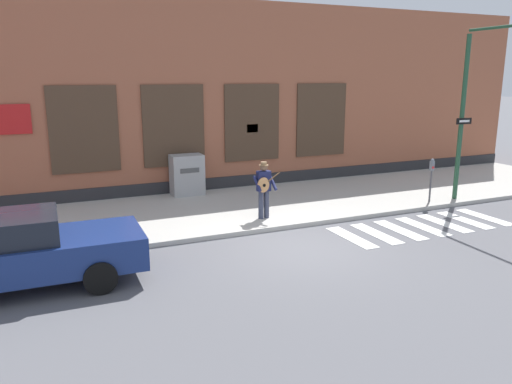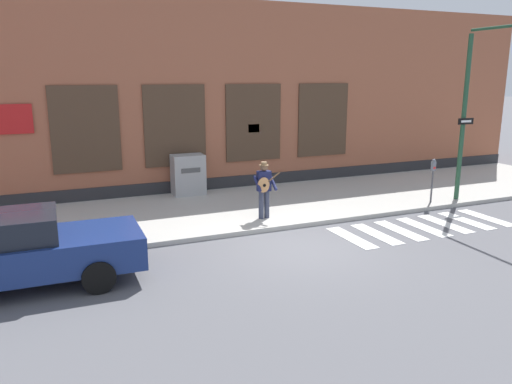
{
  "view_description": "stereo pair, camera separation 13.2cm",
  "coord_description": "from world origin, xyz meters",
  "px_view_note": "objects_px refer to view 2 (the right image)",
  "views": [
    {
      "loc": [
        -5.79,
        -10.31,
        4.18
      ],
      "look_at": [
        -0.49,
        1.73,
        1.09
      ],
      "focal_mm": 35.0,
      "sensor_mm": 36.0,
      "label": 1
    },
    {
      "loc": [
        -5.67,
        -10.37,
        4.18
      ],
      "look_at": [
        -0.49,
        1.73,
        1.09
      ],
      "focal_mm": 35.0,
      "sensor_mm": 36.0,
      "label": 2
    }
  ],
  "objects_px": {
    "red_car": "(21,250)",
    "busker": "(264,187)",
    "traffic_light": "(492,85)",
    "utility_box": "(188,175)",
    "parking_meter": "(433,174)"
  },
  "relations": [
    {
      "from": "parking_meter",
      "to": "utility_box",
      "type": "relative_size",
      "value": 1.03
    },
    {
      "from": "traffic_light",
      "to": "utility_box",
      "type": "relative_size",
      "value": 3.95
    },
    {
      "from": "busker",
      "to": "utility_box",
      "type": "height_order",
      "value": "busker"
    },
    {
      "from": "parking_meter",
      "to": "utility_box",
      "type": "bearing_deg",
      "value": 148.77
    },
    {
      "from": "parking_meter",
      "to": "traffic_light",
      "type": "bearing_deg",
      "value": -43.22
    },
    {
      "from": "traffic_light",
      "to": "busker",
      "type": "bearing_deg",
      "value": 168.05
    },
    {
      "from": "traffic_light",
      "to": "utility_box",
      "type": "distance_m",
      "value": 10.05
    },
    {
      "from": "red_car",
      "to": "busker",
      "type": "xyz_separation_m",
      "value": [
        6.3,
        2.17,
        0.3
      ]
    },
    {
      "from": "traffic_light",
      "to": "parking_meter",
      "type": "height_order",
      "value": "traffic_light"
    },
    {
      "from": "busker",
      "to": "parking_meter",
      "type": "height_order",
      "value": "busker"
    },
    {
      "from": "busker",
      "to": "parking_meter",
      "type": "bearing_deg",
      "value": -4.36
    },
    {
      "from": "busker",
      "to": "utility_box",
      "type": "bearing_deg",
      "value": 107.43
    },
    {
      "from": "traffic_light",
      "to": "utility_box",
      "type": "bearing_deg",
      "value": 146.94
    },
    {
      "from": "busker",
      "to": "traffic_light",
      "type": "height_order",
      "value": "traffic_light"
    },
    {
      "from": "parking_meter",
      "to": "utility_box",
      "type": "xyz_separation_m",
      "value": [
        -6.95,
        4.21,
        -0.25
      ]
    }
  ]
}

